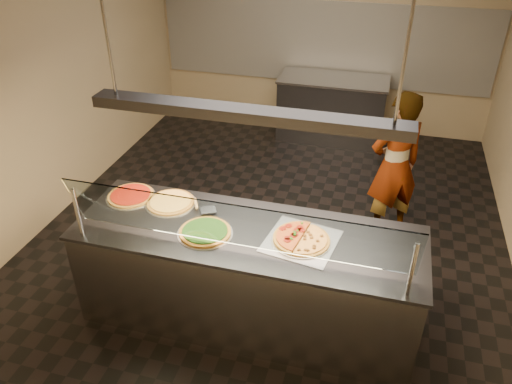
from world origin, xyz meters
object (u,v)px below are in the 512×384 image
(sneeze_guard, at_px, (234,226))
(pizza_cheese, at_px, (171,202))
(half_pizza_pepperoni, at_px, (288,235))
(pizza_spatula, at_px, (201,206))
(heat_lamp_housing, at_px, (246,114))
(perforated_tray, at_px, (301,240))
(serving_counter, at_px, (248,275))
(pizza_tomato, at_px, (131,195))
(prep_table, at_px, (332,109))
(pizza_spinach, at_px, (205,232))
(worker, at_px, (395,166))
(half_pizza_sausage, at_px, (315,241))

(sneeze_guard, xyz_separation_m, pizza_cheese, (-0.76, 0.57, -0.28))
(half_pizza_pepperoni, height_order, pizza_spatula, half_pizza_pepperoni)
(sneeze_guard, relative_size, heat_lamp_housing, 1.13)
(perforated_tray, distance_m, pizza_cheese, 1.23)
(serving_counter, relative_size, pizza_tomato, 6.57)
(sneeze_guard, height_order, pizza_cheese, sneeze_guard)
(half_pizza_pepperoni, xyz_separation_m, pizza_cheese, (-1.10, 0.23, -0.02))
(half_pizza_pepperoni, bearing_deg, prep_table, 92.41)
(serving_counter, distance_m, pizza_tomato, 1.27)
(pizza_cheese, bearing_deg, pizza_spinach, -36.78)
(serving_counter, bearing_deg, pizza_tomato, 168.75)
(serving_counter, distance_m, worker, 2.02)
(perforated_tray, height_order, prep_table, perforated_tray)
(pizza_spinach, bearing_deg, serving_counter, 18.68)
(pizza_tomato, bearing_deg, perforated_tray, -8.42)
(half_pizza_pepperoni, relative_size, half_pizza_sausage, 1.00)
(pizza_tomato, bearing_deg, pizza_cheese, -0.92)
(pizza_spinach, xyz_separation_m, prep_table, (0.49, 3.97, -0.48))
(pizza_spinach, bearing_deg, heat_lamp_housing, 18.68)
(pizza_tomato, xyz_separation_m, prep_table, (1.32, 3.63, -0.48))
(sneeze_guard, height_order, heat_lamp_housing, heat_lamp_housing)
(worker, bearing_deg, prep_table, -100.23)
(half_pizza_sausage, height_order, pizza_cheese, half_pizza_sausage)
(sneeze_guard, relative_size, pizza_cheese, 5.95)
(half_pizza_pepperoni, relative_size, prep_table, 0.30)
(worker, bearing_deg, pizza_spinach, 17.61)
(half_pizza_pepperoni, bearing_deg, half_pizza_sausage, -1.20)
(pizza_tomato, bearing_deg, sneeze_guard, -26.42)
(pizza_spatula, bearing_deg, heat_lamp_housing, -24.45)
(pizza_cheese, distance_m, heat_lamp_housing, 1.28)
(worker, distance_m, heat_lamp_housing, 2.29)
(pizza_spatula, bearing_deg, pizza_tomato, 178.97)
(pizza_tomato, distance_m, pizza_spatula, 0.67)
(pizza_spinach, bearing_deg, pizza_tomato, 157.88)
(pizza_spinach, height_order, pizza_cheese, pizza_spinach)
(pizza_spinach, distance_m, prep_table, 4.03)
(pizza_spatula, xyz_separation_m, heat_lamp_housing, (0.48, -0.22, 0.99))
(half_pizza_pepperoni, distance_m, worker, 1.83)
(pizza_cheese, relative_size, worker, 0.27)
(half_pizza_sausage, distance_m, worker, 1.75)
(pizza_cheese, bearing_deg, half_pizza_sausage, -10.06)
(sneeze_guard, height_order, half_pizza_pepperoni, sneeze_guard)
(half_pizza_pepperoni, xyz_separation_m, prep_table, (-0.16, 3.87, -0.50))
(half_pizza_sausage, height_order, prep_table, half_pizza_sausage)
(sneeze_guard, xyz_separation_m, half_pizza_pepperoni, (0.33, 0.34, -0.26))
(half_pizza_pepperoni, distance_m, pizza_tomato, 1.50)
(serving_counter, xyz_separation_m, pizza_cheese, (-0.76, 0.22, 0.48))
(sneeze_guard, bearing_deg, serving_counter, 90.00)
(perforated_tray, height_order, worker, worker)
(perforated_tray, relative_size, pizza_spatula, 2.37)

